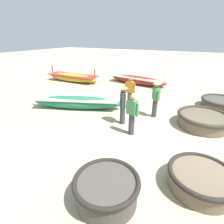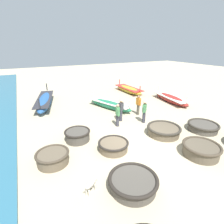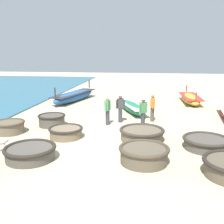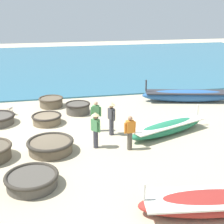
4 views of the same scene
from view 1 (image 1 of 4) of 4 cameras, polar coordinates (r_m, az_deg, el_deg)
name	(u,v)px [view 1 (image 1 of 4)]	position (r m, az deg, el deg)	size (l,w,h in m)	color
ground_plane	(222,162)	(6.24, 32.35, -13.68)	(80.00, 80.00, 0.00)	#BCAD8C
coracle_upturned	(201,179)	(4.94, 27.09, -18.88)	(1.60, 1.60, 0.50)	brown
coracle_weathered	(221,103)	(10.47, 31.98, 2.57)	(1.90, 1.90, 0.48)	#4C473F
coracle_center	(203,120)	(7.94, 27.60, -2.19)	(2.03, 2.03, 0.55)	brown
coracle_far_right	(107,189)	(4.17, -1.79, -23.78)	(1.47, 1.47, 0.62)	#4C473F
long_boat_white_hull	(138,80)	(13.66, 8.34, 10.41)	(1.82, 4.70, 1.07)	maroon
long_boat_green_hull	(77,102)	(9.00, -11.30, 3.26)	(2.53, 4.55, 1.14)	#237551
long_boat_ochre_hull	(73,77)	(14.61, -12.67, 11.02)	(1.36, 4.56, 1.13)	gold
fisherman_crouching	(123,102)	(7.02, 3.56, 3.25)	(0.50, 0.36, 1.67)	#383842
fisherman_with_hat	(132,114)	(6.30, 6.55, -0.55)	(0.30, 0.52, 1.57)	#383842
fisherman_by_coracle	(156,97)	(7.88, 14.10, 4.88)	(0.43, 0.39, 1.67)	#383842
fisherman_standing_left	(130,92)	(8.79, 5.84, 6.59)	(0.25, 0.53, 1.57)	#4C473D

